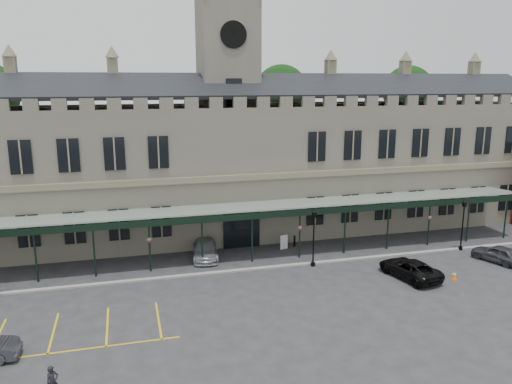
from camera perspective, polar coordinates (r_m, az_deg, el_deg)
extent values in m
plane|color=#2A2A2D|center=(34.05, 2.65, -12.08)|extent=(140.00, 140.00, 0.00)
cube|color=#5C584D|center=(47.15, -3.13, 2.57)|extent=(60.00, 10.00, 12.00)
cube|color=#625C47|center=(42.14, -1.68, 1.65)|extent=(60.00, 0.35, 0.50)
cube|color=black|center=(43.98, -2.57, 12.07)|extent=(60.00, 4.77, 2.20)
cube|color=black|center=(48.88, -3.85, 12.11)|extent=(60.00, 4.77, 2.20)
cube|color=black|center=(43.24, -1.67, -3.93)|extent=(3.20, 0.18, 3.80)
cube|color=#5C584D|center=(46.54, -3.20, 8.65)|extent=(5.00, 5.00, 22.00)
cylinder|color=silver|center=(44.08, -2.61, 17.54)|extent=(2.20, 0.12, 2.20)
cylinder|color=black|center=(44.02, -2.59, 17.55)|extent=(2.30, 0.04, 2.30)
cube|color=black|center=(43.94, -2.54, 11.03)|extent=(1.40, 0.12, 2.80)
cube|color=#8C9E93|center=(40.88, -1.08, -1.71)|extent=(50.00, 4.00, 0.40)
cube|color=black|center=(39.07, -0.38, -2.77)|extent=(50.00, 0.18, 0.50)
cube|color=gray|center=(38.89, 0.19, -8.73)|extent=(60.00, 0.40, 0.12)
cylinder|color=#332314|center=(57.77, 2.84, 4.44)|extent=(0.70, 0.70, 12.00)
sphere|color=black|center=(57.19, 2.91, 11.40)|extent=(6.00, 6.00, 6.00)
cylinder|color=#332314|center=(64.43, 16.57, 4.79)|extent=(0.70, 0.70, 12.00)
sphere|color=black|center=(63.91, 16.97, 11.01)|extent=(6.00, 6.00, 6.00)
cylinder|color=black|center=(39.76, 6.52, -8.18)|extent=(0.36, 0.36, 0.30)
cylinder|color=black|center=(39.14, 6.59, -5.64)|extent=(0.12, 0.12, 4.02)
cube|color=black|center=(38.52, 6.67, -2.59)|extent=(0.28, 0.28, 0.40)
cone|color=black|center=(38.43, 6.69, -2.08)|extent=(0.44, 0.44, 0.30)
cylinder|color=black|center=(46.52, 22.33, -5.96)|extent=(0.35, 0.35, 0.29)
cylinder|color=black|center=(46.01, 22.51, -3.84)|extent=(0.12, 0.12, 3.88)
cube|color=black|center=(45.50, 22.73, -1.31)|extent=(0.27, 0.27, 0.39)
cone|color=black|center=(45.42, 22.77, -0.90)|extent=(0.43, 0.43, 0.29)
cube|color=orange|center=(39.74, 21.66, -9.25)|extent=(0.34, 0.34, 0.04)
cone|color=orange|center=(39.64, 21.70, -8.85)|extent=(0.40, 0.40, 0.63)
cylinder|color=silver|center=(39.61, 21.71, -8.73)|extent=(0.26, 0.26, 0.09)
cylinder|color=black|center=(43.33, 3.21, -6.19)|extent=(0.06, 0.06, 0.52)
cube|color=silver|center=(43.21, 3.21, -5.73)|extent=(0.71, 0.25, 1.24)
cylinder|color=black|center=(41.62, -5.63, -6.80)|extent=(0.15, 0.15, 0.84)
cylinder|color=black|center=(43.92, 4.42, -5.63)|extent=(0.17, 0.17, 0.98)
imported|color=#A3A6AB|center=(41.36, -5.82, -6.50)|extent=(2.62, 5.11, 1.42)
imported|color=black|center=(38.80, 17.14, -8.36)|extent=(3.32, 5.40, 1.40)
imported|color=#34363B|center=(44.58, 25.92, -6.36)|extent=(2.99, 4.39, 1.39)
imported|color=black|center=(26.05, -22.24, -19.46)|extent=(0.69, 0.63, 1.58)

